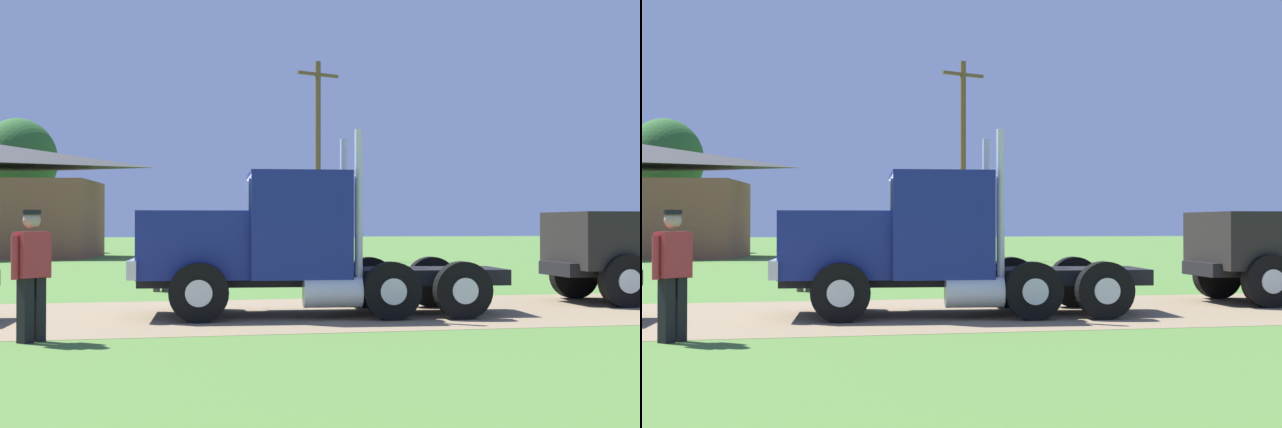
% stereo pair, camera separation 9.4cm
% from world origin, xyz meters
% --- Properties ---
extents(ground_plane, '(200.00, 200.00, 0.00)m').
position_xyz_m(ground_plane, '(0.00, 0.00, 0.00)').
color(ground_plane, '#4D7631').
extents(dirt_track, '(120.00, 6.07, 0.01)m').
position_xyz_m(dirt_track, '(0.00, 0.00, 0.00)').
color(dirt_track, '#877254').
rests_on(dirt_track, ground_plane).
extents(truck_foreground_white, '(6.85, 3.00, 3.29)m').
position_xyz_m(truck_foreground_white, '(0.06, -0.23, 1.24)').
color(truck_foreground_white, black).
rests_on(truck_foreground_white, ground_plane).
extents(visitor_standing_near, '(0.51, 0.50, 1.84)m').
position_xyz_m(visitor_standing_near, '(-3.90, -3.19, 1.02)').
color(visitor_standing_near, '#B22D33').
rests_on(visitor_standing_near, ground_plane).
extents(visitor_far_side, '(0.68, 0.29, 1.56)m').
position_xyz_m(visitor_far_side, '(-1.89, 5.83, 0.85)').
color(visitor_far_side, '#264C8C').
rests_on(visitor_far_side, ground_plane).
extents(utility_pole_near, '(2.09, 0.95, 9.15)m').
position_xyz_m(utility_pole_near, '(5.67, 23.50, 4.84)').
color(utility_pole_near, brown).
rests_on(utility_pole_near, ground_plane).
extents(tree_mid, '(4.55, 4.55, 7.93)m').
position_xyz_m(tree_mid, '(-9.37, 38.33, 5.40)').
color(tree_mid, '#513823').
rests_on(tree_mid, ground_plane).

